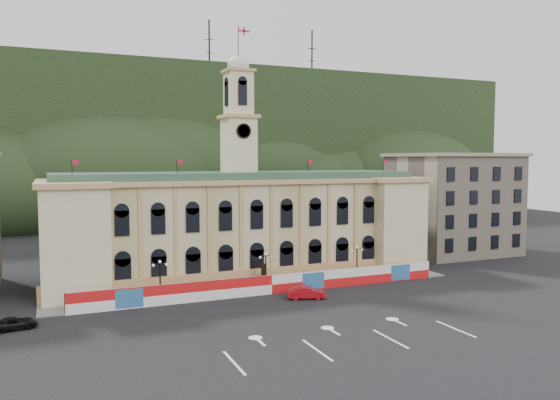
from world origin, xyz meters
name	(u,v)px	position (x,y,z in m)	size (l,w,h in m)	color
ground	(325,327)	(0.00, 0.00, 0.00)	(260.00, 260.00, 0.00)	black
lane_markings	(349,341)	(0.00, -5.00, 0.00)	(26.00, 10.00, 0.02)	white
hill_ridge	(141,153)	(0.03, 121.99, 19.48)	(230.00, 80.00, 64.00)	black
city_hall	(240,224)	(0.00, 27.63, 7.85)	(56.20, 17.60, 37.10)	beige
side_building_right	(453,203)	(43.00, 30.93, 9.33)	(21.00, 17.00, 18.60)	#BBA690
hoarding_fence	(272,284)	(0.06, 15.07, 1.25)	(50.00, 0.44, 2.50)	red
pavement	(264,289)	(0.00, 17.75, 0.08)	(56.00, 5.50, 0.16)	slate
statue	(263,280)	(0.00, 18.00, 1.19)	(1.40, 1.40, 3.72)	#595651
lamp_left	(160,277)	(-14.00, 17.00, 3.07)	(1.96, 0.44, 5.15)	black
lamp_center	(266,268)	(0.00, 17.00, 3.07)	(1.96, 0.44, 5.15)	black
lamp_right	(357,260)	(14.00, 17.00, 3.07)	(1.96, 0.44, 5.15)	black
red_sedan	(306,293)	(3.14, 11.07, 0.79)	(5.08, 3.07, 1.58)	#9E0B14
black_suv	(14,323)	(-30.00, 11.60, 0.64)	(4.87, 2.84, 1.27)	black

